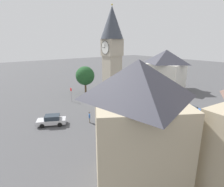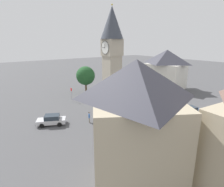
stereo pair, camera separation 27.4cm
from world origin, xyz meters
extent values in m
plane|color=#4C4C4F|center=(0.00, 0.00, 0.00)|extent=(200.00, 200.00, 0.00)
cube|color=gray|center=(0.00, 0.00, 0.30)|extent=(3.03, 3.03, 0.60)
cube|color=#ADA38E|center=(0.00, 0.00, 5.13)|extent=(2.42, 2.42, 9.05)
cube|color=#ADA38E|center=(0.00, 0.00, 10.98)|extent=(2.71, 2.71, 2.66)
cone|color=#383D47|center=(0.00, 0.00, 14.80)|extent=(3.66, 3.66, 4.98)
sphere|color=gold|center=(0.00, 0.00, 17.41)|extent=(0.24, 0.24, 0.24)
cylinder|color=white|center=(0.00, 1.39, 10.98)|extent=(2.03, 0.04, 2.03)
torus|color=black|center=(0.00, 1.40, 10.98)|extent=(2.09, 0.06, 2.09)
cube|color=black|center=(0.00, 1.43, 11.21)|extent=(0.05, 0.02, 0.57)
cube|color=black|center=(0.31, 1.43, 10.98)|extent=(0.77, 0.02, 0.04)
cylinder|color=white|center=(0.00, -1.39, 10.98)|extent=(2.03, 0.04, 2.03)
torus|color=black|center=(0.00, -1.40, 10.98)|extent=(2.09, 0.06, 2.09)
cube|color=silver|center=(0.56, 10.74, 0.59)|extent=(3.35, 4.43, 0.64)
cube|color=#28333D|center=(0.49, 10.61, 1.21)|extent=(2.33, 2.58, 0.64)
cylinder|color=black|center=(0.39, 12.20, 0.32)|extent=(0.48, 0.67, 0.64)
cylinder|color=black|center=(1.82, 11.49, 0.32)|extent=(0.48, 0.67, 0.64)
cylinder|color=black|center=(-0.71, 10.00, 0.32)|extent=(0.48, 0.67, 0.64)
cylinder|color=black|center=(0.72, 9.28, 0.32)|extent=(0.48, 0.67, 0.64)
cube|color=black|center=(1.46, 12.55, 0.37)|extent=(1.54, 0.85, 0.16)
cube|color=#2D5BB7|center=(-9.57, -9.15, 0.59)|extent=(2.65, 4.39, 0.64)
cube|color=#28333D|center=(-9.53, -9.00, 1.21)|extent=(2.03, 2.42, 0.64)
cylinder|color=black|center=(-9.10, -10.53, 0.32)|extent=(0.37, 0.67, 0.64)
cylinder|color=black|center=(-10.65, -10.14, 0.32)|extent=(0.37, 0.67, 0.64)
cylinder|color=black|center=(-8.49, -8.15, 0.32)|extent=(0.37, 0.67, 0.64)
cylinder|color=black|center=(-10.04, -7.76, 0.32)|extent=(0.37, 0.67, 0.64)
cube|color=black|center=(-10.07, -11.10, 0.37)|extent=(1.64, 0.52, 0.16)
cube|color=black|center=(-5.16, -3.64, 0.59)|extent=(3.14, 4.44, 0.64)
cube|color=#28333D|center=(-5.22, -3.78, 1.21)|extent=(2.24, 2.54, 0.64)
cylinder|color=black|center=(-5.43, -2.20, 0.32)|extent=(0.45, 0.68, 0.64)
cylinder|color=black|center=(-3.95, -2.81, 0.32)|extent=(0.45, 0.68, 0.64)
cylinder|color=black|center=(-6.37, -4.47, 0.32)|extent=(0.45, 0.68, 0.64)
cylinder|color=black|center=(-4.89, -5.08, 0.32)|extent=(0.45, 0.68, 0.64)
cube|color=black|center=(-4.39, -1.78, 0.37)|extent=(1.59, 0.75, 0.16)
cylinder|color=#706656|center=(-2.03, 5.79, 0.41)|extent=(0.13, 0.13, 0.82)
cylinder|color=#706656|center=(-2.19, 5.88, 0.41)|extent=(0.13, 0.13, 0.82)
cube|color=#386BB7|center=(-2.11, 5.83, 1.12)|extent=(0.42, 0.36, 0.60)
cylinder|color=#386BB7|center=(-1.90, 5.73, 1.07)|extent=(0.09, 0.09, 0.60)
cylinder|color=#386BB7|center=(-2.32, 5.94, 1.07)|extent=(0.09, 0.09, 0.60)
sphere|color=#9E7051|center=(-2.11, 5.83, 1.57)|extent=(0.22, 0.22, 0.22)
sphere|color=black|center=(-2.10, 5.84, 1.59)|extent=(0.20, 0.20, 0.20)
cylinder|color=brown|center=(12.53, -1.62, 1.40)|extent=(0.44, 0.44, 2.79)
sphere|color=#1E4C23|center=(12.53, -1.62, 4.31)|extent=(4.33, 4.33, 4.33)
cube|color=silver|center=(4.78, -20.61, 3.26)|extent=(10.20, 9.39, 6.51)
pyramid|color=#383842|center=(4.78, -20.61, 8.23)|extent=(10.71, 9.86, 3.43)
cube|color=#422819|center=(3.91, -16.88, 1.05)|extent=(1.09, 0.33, 2.10)
cube|color=tan|center=(-15.46, 9.18, 3.94)|extent=(9.36, 9.08, 7.89)
pyramid|color=#383842|center=(-15.46, 9.18, 9.31)|extent=(9.83, 9.53, 2.85)
cube|color=#422819|center=(-12.38, 7.35, 1.05)|extent=(0.63, 0.99, 2.10)
cylinder|color=gray|center=(9.21, 3.54, 1.10)|extent=(0.07, 0.07, 2.20)
cube|color=red|center=(9.21, 3.54, 2.50)|extent=(0.60, 0.04, 0.60)
camera|label=1|loc=(-24.95, 18.68, 11.96)|focal=29.71mm
camera|label=2|loc=(-25.12, 18.45, 11.96)|focal=29.71mm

